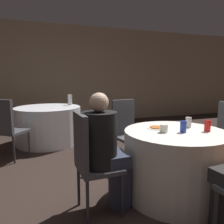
{
  "coord_description": "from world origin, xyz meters",
  "views": [
    {
      "loc": [
        -1.19,
        -2.1,
        1.3
      ],
      "look_at": [
        -0.2,
        0.76,
        0.83
      ],
      "focal_mm": 35.0,
      "sensor_mm": 36.0,
      "label": 1
    }
  ],
  "objects_px": {
    "chair_far_east": "(99,112)",
    "table_near": "(174,163)",
    "chair_near_north": "(126,127)",
    "soda_can_red": "(207,126)",
    "person_black_shirt": "(106,152)",
    "soda_can_silver": "(189,122)",
    "table_far": "(49,125)",
    "bottle_far": "(70,100)",
    "chair_near_west": "(89,156)",
    "soda_can_blue": "(183,127)",
    "chair_far_southwest": "(7,125)",
    "pizza_plate_near": "(157,128)"
  },
  "relations": [
    {
      "from": "chair_near_west",
      "to": "soda_can_blue",
      "type": "relative_size",
      "value": 8.07
    },
    {
      "from": "table_far",
      "to": "soda_can_blue",
      "type": "relative_size",
      "value": 10.62
    },
    {
      "from": "chair_near_west",
      "to": "chair_near_north",
      "type": "bearing_deg",
      "value": 139.0
    },
    {
      "from": "chair_near_north",
      "to": "table_near",
      "type": "bearing_deg",
      "value": 90.0
    },
    {
      "from": "soda_can_silver",
      "to": "bottle_far",
      "type": "height_order",
      "value": "bottle_far"
    },
    {
      "from": "table_near",
      "to": "person_black_shirt",
      "type": "relative_size",
      "value": 0.96
    },
    {
      "from": "soda_can_blue",
      "to": "soda_can_red",
      "type": "height_order",
      "value": "same"
    },
    {
      "from": "soda_can_red",
      "to": "bottle_far",
      "type": "distance_m",
      "value": 3.09
    },
    {
      "from": "table_far",
      "to": "chair_far_southwest",
      "type": "distance_m",
      "value": 1.09
    },
    {
      "from": "table_near",
      "to": "chair_near_west",
      "type": "relative_size",
      "value": 1.14
    },
    {
      "from": "soda_can_blue",
      "to": "bottle_far",
      "type": "relative_size",
      "value": 0.55
    },
    {
      "from": "table_near",
      "to": "soda_can_red",
      "type": "xyz_separation_m",
      "value": [
        0.31,
        -0.13,
        0.43
      ]
    },
    {
      "from": "soda_can_silver",
      "to": "soda_can_red",
      "type": "bearing_deg",
      "value": -72.88
    },
    {
      "from": "chair_near_north",
      "to": "soda_can_red",
      "type": "bearing_deg",
      "value": 103.31
    },
    {
      "from": "chair_far_east",
      "to": "soda_can_blue",
      "type": "bearing_deg",
      "value": -174.86
    },
    {
      "from": "pizza_plate_near",
      "to": "soda_can_blue",
      "type": "relative_size",
      "value": 1.91
    },
    {
      "from": "soda_can_silver",
      "to": "soda_can_red",
      "type": "distance_m",
      "value": 0.23
    },
    {
      "from": "chair_far_east",
      "to": "table_near",
      "type": "bearing_deg",
      "value": -175.46
    },
    {
      "from": "table_near",
      "to": "soda_can_red",
      "type": "bearing_deg",
      "value": -23.35
    },
    {
      "from": "table_far",
      "to": "soda_can_red",
      "type": "distance_m",
      "value": 3.13
    },
    {
      "from": "soda_can_silver",
      "to": "table_near",
      "type": "bearing_deg",
      "value": -158.74
    },
    {
      "from": "chair_far_east",
      "to": "person_black_shirt",
      "type": "bearing_deg",
      "value": 166.83
    },
    {
      "from": "chair_near_north",
      "to": "bottle_far",
      "type": "bearing_deg",
      "value": -83.49
    },
    {
      "from": "table_far",
      "to": "bottle_far",
      "type": "bearing_deg",
      "value": 23.27
    },
    {
      "from": "table_far",
      "to": "table_near",
      "type": "bearing_deg",
      "value": -64.56
    },
    {
      "from": "table_far",
      "to": "soda_can_blue",
      "type": "bearing_deg",
      "value": -64.66
    },
    {
      "from": "soda_can_red",
      "to": "pizza_plate_near",
      "type": "bearing_deg",
      "value": 144.27
    },
    {
      "from": "person_black_shirt",
      "to": "soda_can_red",
      "type": "relative_size",
      "value": 9.59
    },
    {
      "from": "table_far",
      "to": "bottle_far",
      "type": "xyz_separation_m",
      "value": [
        0.48,
        0.21,
        0.48
      ]
    },
    {
      "from": "bottle_far",
      "to": "soda_can_red",
      "type": "bearing_deg",
      "value": -70.12
    },
    {
      "from": "table_near",
      "to": "soda_can_blue",
      "type": "height_order",
      "value": "soda_can_blue"
    },
    {
      "from": "table_far",
      "to": "bottle_far",
      "type": "relative_size",
      "value": 5.85
    },
    {
      "from": "chair_near_west",
      "to": "soda_can_blue",
      "type": "distance_m",
      "value": 1.03
    },
    {
      "from": "table_far",
      "to": "chair_near_north",
      "type": "xyz_separation_m",
      "value": [
        1.04,
        -1.6,
        0.22
      ]
    },
    {
      "from": "chair_far_east",
      "to": "pizza_plate_near",
      "type": "xyz_separation_m",
      "value": [
        0.02,
        -2.36,
        0.16
      ]
    },
    {
      "from": "person_black_shirt",
      "to": "chair_near_north",
      "type": "bearing_deg",
      "value": 145.19
    },
    {
      "from": "chair_far_east",
      "to": "bottle_far",
      "type": "xyz_separation_m",
      "value": [
        -0.59,
        0.23,
        0.26
      ]
    },
    {
      "from": "chair_near_west",
      "to": "soda_can_silver",
      "type": "bearing_deg",
      "value": 93.79
    },
    {
      "from": "chair_near_north",
      "to": "soda_can_red",
      "type": "distance_m",
      "value": 1.22
    },
    {
      "from": "person_black_shirt",
      "to": "pizza_plate_near",
      "type": "height_order",
      "value": "person_black_shirt"
    },
    {
      "from": "chair_far_southwest",
      "to": "soda_can_blue",
      "type": "relative_size",
      "value": 8.07
    },
    {
      "from": "table_near",
      "to": "chair_far_southwest",
      "type": "height_order",
      "value": "chair_far_southwest"
    },
    {
      "from": "person_black_shirt",
      "to": "bottle_far",
      "type": "bearing_deg",
      "value": 175.91
    },
    {
      "from": "table_far",
      "to": "person_black_shirt",
      "type": "height_order",
      "value": "person_black_shirt"
    },
    {
      "from": "chair_near_west",
      "to": "bottle_far",
      "type": "xyz_separation_m",
      "value": [
        0.24,
        2.82,
        0.26
      ]
    },
    {
      "from": "table_near",
      "to": "table_far",
      "type": "relative_size",
      "value": 0.87
    },
    {
      "from": "chair_far_southwest",
      "to": "chair_far_east",
      "type": "xyz_separation_m",
      "value": [
        1.73,
        0.82,
        0.0
      ]
    },
    {
      "from": "person_black_shirt",
      "to": "soda_can_silver",
      "type": "xyz_separation_m",
      "value": [
        1.05,
        0.13,
        0.2
      ]
    },
    {
      "from": "chair_near_west",
      "to": "soda_can_blue",
      "type": "xyz_separation_m",
      "value": [
        1.01,
        -0.03,
        0.21
      ]
    },
    {
      "from": "table_near",
      "to": "person_black_shirt",
      "type": "distance_m",
      "value": 0.84
    }
  ]
}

